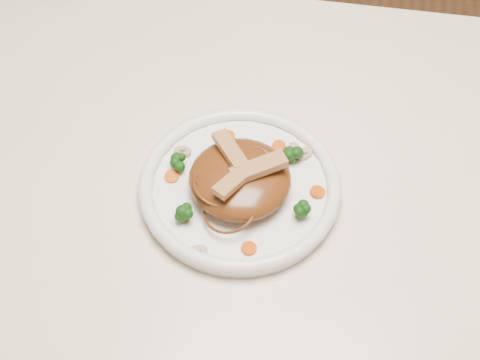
# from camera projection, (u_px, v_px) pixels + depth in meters

# --- Properties ---
(table) EXTENTS (1.20, 0.80, 0.75)m
(table) POSITION_uv_depth(u_px,v_px,m) (291.00, 223.00, 1.07)
(table) COLOR white
(table) RESTS_ON ground
(plate) EXTENTS (0.31, 0.31, 0.02)m
(plate) POSITION_uv_depth(u_px,v_px,m) (240.00, 190.00, 0.98)
(plate) COLOR white
(plate) RESTS_ON table
(noodle_mound) EXTENTS (0.18, 0.18, 0.04)m
(noodle_mound) POSITION_uv_depth(u_px,v_px,m) (240.00, 179.00, 0.95)
(noodle_mound) COLOR #5D3011
(noodle_mound) RESTS_ON plate
(chicken_a) EXTENTS (0.08, 0.06, 0.01)m
(chicken_a) POSITION_uv_depth(u_px,v_px,m) (259.00, 167.00, 0.92)
(chicken_a) COLOR tan
(chicken_a) RESTS_ON noodle_mound
(chicken_b) EXTENTS (0.06, 0.07, 0.01)m
(chicken_b) POSITION_uv_depth(u_px,v_px,m) (230.00, 150.00, 0.94)
(chicken_b) COLOR tan
(chicken_b) RESTS_ON noodle_mound
(chicken_c) EXTENTS (0.05, 0.07, 0.01)m
(chicken_c) POSITION_uv_depth(u_px,v_px,m) (235.00, 180.00, 0.91)
(chicken_c) COLOR tan
(chicken_c) RESTS_ON noodle_mound
(broccoli_0) EXTENTS (0.04, 0.04, 0.03)m
(broccoli_0) POSITION_uv_depth(u_px,v_px,m) (293.00, 154.00, 0.98)
(broccoli_0) COLOR #13480F
(broccoli_0) RESTS_ON plate
(broccoli_1) EXTENTS (0.03, 0.03, 0.03)m
(broccoli_1) POSITION_uv_depth(u_px,v_px,m) (180.00, 162.00, 0.98)
(broccoli_1) COLOR #13480F
(broccoli_1) RESTS_ON plate
(broccoli_2) EXTENTS (0.03, 0.03, 0.03)m
(broccoli_2) POSITION_uv_depth(u_px,v_px,m) (184.00, 212.00, 0.92)
(broccoli_2) COLOR #13480F
(broccoli_2) RESTS_ON plate
(broccoli_3) EXTENTS (0.04, 0.04, 0.03)m
(broccoli_3) POSITION_uv_depth(u_px,v_px,m) (301.00, 209.00, 0.93)
(broccoli_3) COLOR #13480F
(broccoli_3) RESTS_ON plate
(carrot_0) EXTENTS (0.02, 0.02, 0.00)m
(carrot_0) POSITION_uv_depth(u_px,v_px,m) (279.00, 146.00, 1.01)
(carrot_0) COLOR #CE4707
(carrot_0) RESTS_ON plate
(carrot_1) EXTENTS (0.03, 0.03, 0.00)m
(carrot_1) POSITION_uv_depth(u_px,v_px,m) (172.00, 176.00, 0.98)
(carrot_1) COLOR #CE4707
(carrot_1) RESTS_ON plate
(carrot_2) EXTENTS (0.03, 0.03, 0.00)m
(carrot_2) POSITION_uv_depth(u_px,v_px,m) (318.00, 192.00, 0.96)
(carrot_2) COLOR #CE4707
(carrot_2) RESTS_ON plate
(carrot_3) EXTENTS (0.02, 0.02, 0.00)m
(carrot_3) POSITION_uv_depth(u_px,v_px,m) (228.00, 136.00, 1.02)
(carrot_3) COLOR #CE4707
(carrot_3) RESTS_ON plate
(carrot_4) EXTENTS (0.02, 0.02, 0.00)m
(carrot_4) POSITION_uv_depth(u_px,v_px,m) (249.00, 248.00, 0.91)
(carrot_4) COLOR #CE4707
(carrot_4) RESTS_ON plate
(mushroom_0) EXTENTS (0.03, 0.03, 0.01)m
(mushroom_0) POSITION_uv_depth(u_px,v_px,m) (198.00, 252.00, 0.90)
(mushroom_0) COLOR beige
(mushroom_0) RESTS_ON plate
(mushroom_1) EXTENTS (0.04, 0.04, 0.01)m
(mushroom_1) POSITION_uv_depth(u_px,v_px,m) (304.00, 154.00, 1.00)
(mushroom_1) COLOR beige
(mushroom_1) RESTS_ON plate
(mushroom_2) EXTENTS (0.03, 0.03, 0.01)m
(mushroom_2) POSITION_uv_depth(u_px,v_px,m) (183.00, 151.00, 1.00)
(mushroom_2) COLOR beige
(mushroom_2) RESTS_ON plate
(mushroom_3) EXTENTS (0.03, 0.03, 0.01)m
(mushroom_3) POSITION_uv_depth(u_px,v_px,m) (294.00, 150.00, 1.00)
(mushroom_3) COLOR beige
(mushroom_3) RESTS_ON plate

